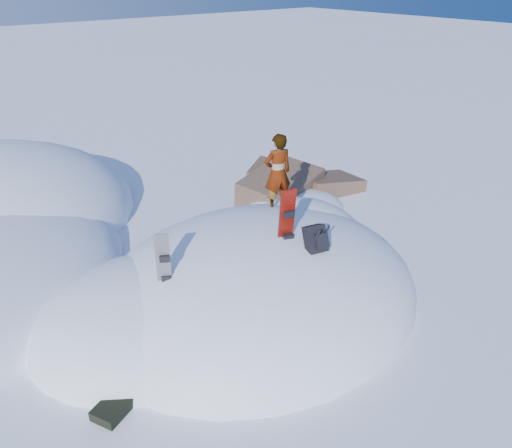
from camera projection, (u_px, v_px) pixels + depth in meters
ground at (258, 296)px, 10.29m from camera, size 120.00×120.00×0.00m
snow_mound at (244, 294)px, 10.36m from camera, size 8.00×6.00×3.00m
rock_outcrop at (292, 201)px, 14.44m from camera, size 4.68×4.41×1.68m
snowboard_red at (286, 228)px, 9.41m from camera, size 0.35×0.29×1.66m
snowboard_dark at (164, 270)px, 8.61m from camera, size 0.33×0.33×1.34m
backpack at (316, 239)px, 9.15m from camera, size 0.45×0.55×0.61m
gear_pile at (116, 404)px, 7.61m from camera, size 0.84×0.66×0.22m
person at (278, 173)px, 10.79m from camera, size 0.73×0.57×1.75m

